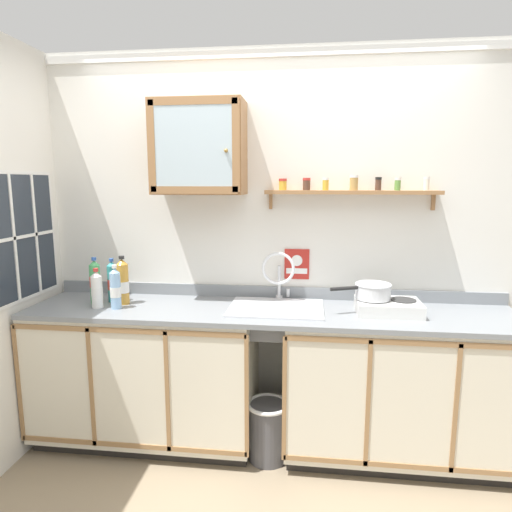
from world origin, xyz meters
TOP-DOWN VIEW (x-y plane):
  - floor at (0.00, 0.00)m, footprint 6.06×6.06m
  - back_wall at (0.00, 0.63)m, footprint 3.66×0.07m
  - lower_cabinet_run at (-0.80, 0.31)m, footprint 1.43×0.59m
  - lower_cabinet_run_right at (0.81, 0.31)m, footprint 1.42×0.59m
  - countertop at (0.00, 0.31)m, footprint 3.02×0.62m
  - backsplash at (0.00, 0.59)m, footprint 3.02×0.02m
  - sink at (0.04, 0.35)m, footprint 0.58×0.48m
  - hot_plate_stove at (0.72, 0.32)m, footprint 0.38×0.27m
  - saucepan at (0.62, 0.34)m, footprint 0.37×0.22m
  - bottle_juice_amber_0 at (-0.95, 0.32)m, footprint 0.08×0.08m
  - bottle_detergent_teal_1 at (-1.04, 0.37)m, footprint 0.06×0.06m
  - bottle_water_blue_2 at (-0.95, 0.21)m, footprint 0.07×0.07m
  - bottle_opaque_white_3 at (-1.07, 0.22)m, footprint 0.07×0.07m
  - bottle_soda_green_4 at (-1.13, 0.31)m, footprint 0.07×0.07m
  - wall_cabinet at (-0.46, 0.46)m, footprint 0.58×0.31m
  - spice_shelf at (0.49, 0.53)m, footprint 1.09×0.14m
  - warning_sign at (0.16, 0.60)m, footprint 0.16×0.01m
  - window at (-1.52, 0.20)m, footprint 0.03×0.64m
  - trash_bin at (0.01, 0.18)m, footprint 0.27×0.27m

SIDE VIEW (x-z plane):
  - floor at x=0.00m, z-range 0.00..0.00m
  - trash_bin at x=0.01m, z-range 0.01..0.38m
  - lower_cabinet_run at x=-0.80m, z-range 0.00..0.90m
  - lower_cabinet_run_right at x=0.81m, z-range 0.00..0.90m
  - sink at x=0.04m, z-range 0.66..1.14m
  - countertop at x=0.00m, z-range 0.90..0.93m
  - hot_plate_stove at x=0.72m, z-range 0.92..1.01m
  - backsplash at x=0.00m, z-range 0.93..1.01m
  - bottle_opaque_white_3 at x=-1.07m, z-range 0.91..1.17m
  - bottle_water_blue_2 at x=-0.95m, z-range 0.91..1.19m
  - bottle_detergent_teal_1 at x=-1.04m, z-range 0.91..1.20m
  - saucepan at x=0.62m, z-range 1.01..1.11m
  - bottle_juice_amber_0 at x=-0.95m, z-range 0.91..1.23m
  - bottle_soda_green_4 at x=-1.13m, z-range 0.92..1.22m
  - warning_sign at x=0.16m, z-range 1.06..1.26m
  - back_wall at x=0.00m, z-range 0.01..2.56m
  - window at x=-1.52m, z-range 0.97..1.77m
  - spice_shelf at x=0.49m, z-range 1.54..1.76m
  - wall_cabinet at x=-0.46m, z-range 1.63..2.21m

